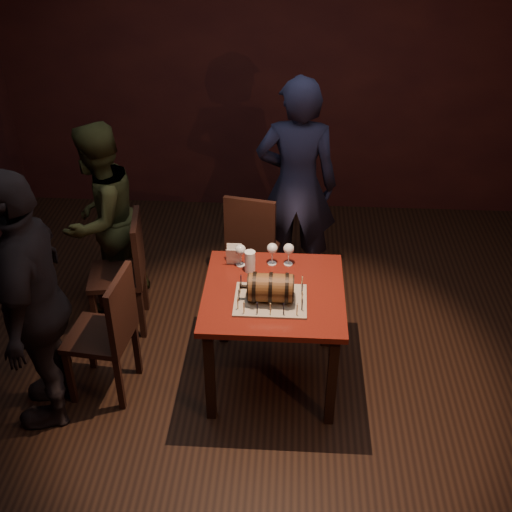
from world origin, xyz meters
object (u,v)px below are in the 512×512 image
wine_glass_left (240,251)px  person_back (297,186)px  chair_left_rear (127,267)px  pint_of_ale (250,262)px  chair_back (253,239)px  person_left_rear (101,219)px  chair_left_front (110,329)px  person_left_front (34,302)px  wine_glass_mid (272,249)px  pub_table (273,305)px  wine_glass_right (289,250)px  barrel_cake (271,288)px

wine_glass_left → person_back: 1.01m
wine_glass_left → chair_left_rear: 0.97m
pint_of_ale → chair_left_rear: (-0.93, 0.32, -0.30)m
chair_back → person_left_rear: bearing=-172.6°
chair_left_front → person_left_front: person_left_front is taller
chair_left_front → person_left_front: (-0.36, -0.20, 0.34)m
wine_glass_mid → pint_of_ale: bearing=-147.1°
pint_of_ale → chair_back: chair_back is taller
wine_glass_left → pint_of_ale: 0.10m
chair_back → person_back: 0.54m
wine_glass_mid → chair_left_front: (-1.02, -0.47, -0.34)m
pint_of_ale → person_back: person_back is taller
pub_table → pint_of_ale: 0.33m
pub_table → chair_left_rear: size_ratio=0.97×
chair_left_rear → person_left_rear: bearing=128.7°
pub_table → wine_glass_left: size_ratio=5.59×
wine_glass_left → wine_glass_right: same height
chair_back → wine_glass_left: bearing=-93.1°
barrel_cake → wine_glass_mid: 0.42m
wine_glass_right → person_back: (0.05, 0.91, 0.02)m
person_left_rear → wine_glass_mid: bearing=91.5°
chair_back → person_left_front: bearing=-132.1°
pub_table → barrel_cake: (-0.02, -0.11, 0.21)m
wine_glass_right → person_back: bearing=87.2°
barrel_cake → person_left_front: person_left_front is taller
pub_table → person_left_front: size_ratio=0.52×
pub_table → chair_back: bearing=101.2°
wine_glass_left → person_left_front: (-1.18, -0.64, -0.00)m
pub_table → wine_glass_left: wine_glass_left is taller
chair_left_rear → person_left_front: (-0.31, -0.90, 0.34)m
person_left_rear → person_left_front: (-0.07, -1.20, 0.11)m
barrel_cake → person_back: (0.15, 1.33, 0.03)m
chair_left_front → person_left_rear: size_ratio=0.62×
barrel_cake → person_left_rear: size_ratio=0.22×
chair_left_rear → chair_left_front: 0.71m
wine_glass_mid → person_back: person_back is taller
barrel_cake → person_back: size_ratio=0.19×
wine_glass_right → person_back: size_ratio=0.09×
pub_table → wine_glass_right: wine_glass_right is taller
wine_glass_left → person_left_rear: size_ratio=0.11×
barrel_cake → person_back: person_back is taller
pint_of_ale → chair_left_rear: bearing=161.0°
pub_table → person_back: person_back is taller
wine_glass_mid → pint_of_ale: wine_glass_mid is taller
person_left_front → chair_left_front: bearing=110.6°
chair_left_rear → person_left_front: size_ratio=0.54×
pint_of_ale → chair_left_front: 1.01m
wine_glass_mid → wine_glass_left: bearing=-171.8°
pub_table → chair_left_front: (-1.05, -0.16, -0.12)m
chair_left_rear → chair_left_front: bearing=-85.6°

